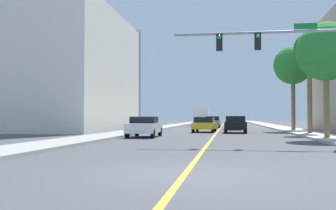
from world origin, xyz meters
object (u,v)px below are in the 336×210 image
Objects in this scene: traffic_signal_mast at (288,55)px; palm_near at (326,52)px; car_black at (235,124)px; delivery_truck at (201,116)px; palm_far at (293,66)px; car_green at (233,123)px; car_yellow at (204,124)px; car_white at (144,127)px; palm_mid at (309,50)px; car_gray at (213,122)px; street_lamp at (140,75)px.

palm_near is (3.04, 5.36, 0.94)m from traffic_signal_mast.
delivery_truck is at bearing 100.08° from car_black.
traffic_signal_mast is at bearing -119.56° from palm_near.
palm_far is at bearing 88.73° from palm_near.
car_green is 0.90× the size of car_yellow.
palm_far is 1.98× the size of car_white.
traffic_signal_mast is 2.10× the size of car_green.
palm_near is 12.69m from car_white.
palm_far reaches higher than palm_mid.
car_green is at bearing 148.38° from palm_far.
car_black is at bearing -80.52° from car_gray.
car_gray is at bearing 126.25° from palm_far.
car_gray is 8.08m from car_green.
car_white is 25.03m from car_gray.
car_white is at bearing -74.63° from street_lamp.
car_green is (-5.80, 3.57, -5.72)m from palm_far.
car_black is at bearing -20.51° from car_yellow.
car_white is 10.63m from car_black.
palm_far reaches higher than delivery_truck.
delivery_truck is (-10.39, 40.40, -3.83)m from palm_near.
palm_near is at bearing -72.67° from car_gray.
traffic_signal_mast is 1.98× the size of car_white.
car_white is 38.99m from delivery_truck.
street_lamp reaches higher than palm_far.
palm_far reaches higher than car_black.
street_lamp is at bearing -75.45° from car_white.
car_yellow is at bearing 126.20° from palm_near.
street_lamp is 1.02× the size of delivery_truck.
palm_near is 1.80× the size of car_green.
car_gray is at bearing 91.36° from car_yellow.
car_gray is (-8.26, 11.27, -5.69)m from palm_far.
car_gray is (5.64, 18.00, -4.25)m from street_lamp.
car_white is at bearing -111.14° from car_green.
car_white is 10.32m from car_yellow.
car_white is 1.06× the size of car_green.
car_gray is (-4.89, 31.55, -3.69)m from traffic_signal_mast.
car_green is at bearing 95.80° from traffic_signal_mast.
palm_mid is 1.78× the size of car_gray.
car_white is 0.48× the size of delivery_truck.
traffic_signal_mast is 0.93× the size of street_lamp.
car_green is 0.45× the size of delivery_truck.
palm_far is 18.96m from car_white.
palm_far is 1.89× the size of car_yellow.
palm_far is at bearing -53.27° from car_gray.
delivery_truck is at bearing 104.42° from palm_near.
palm_far reaches higher than car_gray.
car_green reaches higher than car_yellow.
traffic_signal_mast is at bearing 141.08° from car_white.
palm_near is 7.59m from palm_mid.
car_green is (8.11, 10.30, -4.28)m from street_lamp.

